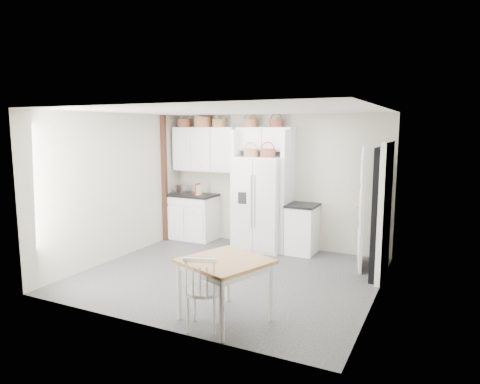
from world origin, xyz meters
The scene contains 29 objects.
floor centered at (0.00, 0.00, 0.00)m, with size 4.50×4.50×0.00m, color #2B2A2C.
ceiling centered at (0.00, 0.00, 2.60)m, with size 4.50×4.50×0.00m, color white.
wall_back centered at (0.00, 2.00, 1.30)m, with size 4.50×4.50×0.00m, color beige.
wall_left centered at (-2.25, 0.00, 1.30)m, with size 4.00×4.00×0.00m, color beige.
wall_right centered at (2.25, 0.00, 1.30)m, with size 4.00×4.00×0.00m, color beige.
refrigerator centered at (-0.15, 1.64, 0.90)m, with size 0.93×0.75×1.80m, color silver.
base_cab_left centered at (-1.76, 1.70, 0.46)m, with size 0.99×0.63×0.92m, color white.
base_cab_right centered at (0.67, 1.70, 0.45)m, with size 0.51×0.61×0.89m, color white.
dining_table centered at (0.70, -1.45, 0.38)m, with size 0.92×0.92×0.76m, color #A47848.
windsor_chair centered at (0.58, -1.75, 0.45)m, with size 0.44×0.40×0.90m, color white.
counter_left centered at (-1.76, 1.70, 0.94)m, with size 1.04×0.67×0.04m, color black.
counter_right centered at (0.67, 1.70, 0.91)m, with size 0.55×0.65×0.04m, color black.
toaster centered at (-2.04, 1.67, 1.05)m, with size 0.25×0.14×0.17m, color silver.
cookbook_red centered at (-1.57, 1.62, 1.08)m, with size 0.04×0.16×0.24m, color #A8242A.
cookbook_cream centered at (-1.54, 1.62, 1.07)m, with size 0.03×0.14×0.21m, color beige.
basket_upper_a centered at (-2.00, 1.83, 2.43)m, with size 0.30×0.30×0.17m, color brown.
basket_upper_b centered at (-1.56, 1.83, 2.46)m, with size 0.36×0.36×0.21m, color #9B5A30.
basket_upper_c centered at (-1.17, 1.83, 2.43)m, with size 0.28×0.28×0.16m, color #9B5A30.
basket_bridge_a centered at (-0.48, 1.83, 2.43)m, with size 0.28×0.28×0.16m, color #9B5A30.
basket_bridge_b centered at (0.07, 1.83, 2.42)m, with size 0.26×0.26×0.15m, color brown.
basket_fridge_a centered at (-0.33, 1.54, 1.87)m, with size 0.28×0.28×0.15m, color #9B5A30.
basket_fridge_b centered at (0.02, 1.54, 1.88)m, with size 0.29×0.29×0.15m, color brown.
upper_cabinet centered at (-1.50, 1.83, 1.90)m, with size 1.40×0.34×0.90m, color white.
bridge_cabinet centered at (-0.15, 1.83, 2.12)m, with size 1.12×0.34×0.45m, color white.
fridge_panel_left centered at (-0.66, 1.70, 1.15)m, with size 0.08×0.60×2.30m, color white.
fridge_panel_right centered at (0.36, 1.70, 1.15)m, with size 0.08×0.60×2.30m, color white.
trim_post centered at (-2.20, 1.35, 1.30)m, with size 0.09×0.09×2.60m, color black.
doorway_void centered at (2.16, 1.00, 1.02)m, with size 0.18×0.85×2.05m, color black.
door_slab centered at (1.80, 1.33, 1.02)m, with size 0.80×0.04×2.05m, color white.
Camera 1 is at (3.04, -5.84, 2.33)m, focal length 32.00 mm.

